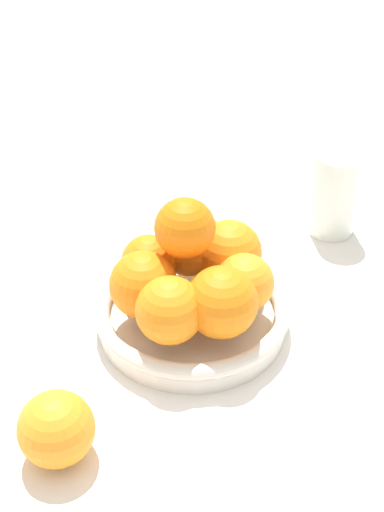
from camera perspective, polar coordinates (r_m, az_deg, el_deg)
The scene contains 5 objects.
ground_plane at distance 0.86m, azimuth 0.00°, elevation -5.62°, with size 4.00×4.00×0.00m, color white.
fruit_bowl at distance 0.84m, azimuth 0.00°, elevation -4.61°, with size 0.23×0.23×0.04m.
orange_pile at distance 0.80m, azimuth -0.01°, elevation -1.18°, with size 0.20×0.19×0.13m.
stray_orange at distance 0.71m, azimuth -10.80°, elevation -13.43°, with size 0.08×0.08×0.08m, color orange.
drinking_glass at distance 1.00m, azimuth 11.33°, elevation 4.89°, with size 0.07×0.07×0.12m, color silver.
Camera 1 is at (0.64, -0.03, 0.57)m, focal length 50.00 mm.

